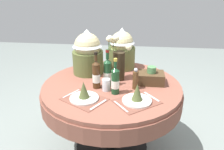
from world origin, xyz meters
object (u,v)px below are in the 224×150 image
at_px(dining_table, 112,96).
at_px(flower_vase, 118,60).
at_px(place_setting_left, 84,94).
at_px(wine_bottle_left, 96,74).
at_px(place_setting_right, 137,97).
at_px(wine_bottle_right, 115,80).
at_px(gift_tub_back_centre, 122,47).
at_px(pepper_mill, 135,79).
at_px(tumbler_near_left, 106,85).
at_px(wine_bottle_centre, 108,72).
at_px(gift_tub_back_left, 88,50).
at_px(woven_basket_side_right, 151,77).

height_order(dining_table, flower_vase, flower_vase).
distance_m(dining_table, place_setting_left, 0.41).
relative_size(flower_vase, wine_bottle_left, 1.31).
relative_size(place_setting_right, wine_bottle_right, 1.33).
bearing_deg(place_setting_left, gift_tub_back_centre, 71.64).
bearing_deg(place_setting_right, wine_bottle_right, 145.12).
distance_m(place_setting_right, pepper_mill, 0.25).
bearing_deg(wine_bottle_right, tumbler_near_left, 151.74).
distance_m(wine_bottle_centre, gift_tub_back_left, 0.40).
xyz_separation_m(dining_table, place_setting_right, (0.24, -0.31, 0.18)).
height_order(place_setting_left, gift_tub_back_centre, gift_tub_back_centre).
distance_m(dining_table, wine_bottle_left, 0.31).
bearing_deg(wine_bottle_centre, wine_bottle_left, -150.22).
distance_m(wine_bottle_centre, wine_bottle_right, 0.17).
distance_m(wine_bottle_left, gift_tub_back_centre, 0.58).
distance_m(wine_bottle_left, wine_bottle_centre, 0.11).
bearing_deg(wine_bottle_left, gift_tub_back_centre, 70.39).
bearing_deg(tumbler_near_left, wine_bottle_centre, 90.39).
bearing_deg(wine_bottle_centre, gift_tub_back_centre, 78.73).
relative_size(gift_tub_back_centre, woven_basket_side_right, 1.85).
xyz_separation_m(wine_bottle_centre, gift_tub_back_left, (-0.24, 0.29, 0.11)).
bearing_deg(gift_tub_back_left, dining_table, -43.04).
bearing_deg(woven_basket_side_right, pepper_mill, -136.59).
height_order(tumbler_near_left, gift_tub_back_left, gift_tub_back_left).
xyz_separation_m(wine_bottle_centre, wine_bottle_right, (0.09, -0.15, -0.01)).
bearing_deg(wine_bottle_right, wine_bottle_centre, 120.24).
bearing_deg(flower_vase, wine_bottle_right, -89.40).
bearing_deg(gift_tub_back_left, tumbler_near_left, -58.19).
bearing_deg(place_setting_right, gift_tub_back_left, 132.22).
relative_size(dining_table, wine_bottle_centre, 3.82).
bearing_deg(wine_bottle_left, pepper_mill, 2.58).
height_order(place_setting_left, tumbler_near_left, place_setting_left).
relative_size(gift_tub_back_left, woven_basket_side_right, 1.92).
distance_m(wine_bottle_right, woven_basket_side_right, 0.41).
bearing_deg(flower_vase, wine_bottle_centre, -117.90).
bearing_deg(wine_bottle_right, dining_table, 106.07).
bearing_deg(dining_table, place_setting_right, -52.33).
bearing_deg(woven_basket_side_right, wine_bottle_centre, -165.97).
xyz_separation_m(flower_vase, wine_bottle_left, (-0.18, -0.21, -0.07)).
bearing_deg(gift_tub_back_centre, wine_bottle_left, -109.61).
xyz_separation_m(flower_vase, wine_bottle_right, (0.00, -0.30, -0.08)).
bearing_deg(tumbler_near_left, dining_table, 76.15).
bearing_deg(wine_bottle_centre, gift_tub_back_left, 129.81).
distance_m(wine_bottle_centre, pepper_mill, 0.26).
distance_m(place_setting_left, wine_bottle_centre, 0.34).
relative_size(place_setting_left, flower_vase, 0.96).
bearing_deg(flower_vase, gift_tub_back_centre, 87.78).
xyz_separation_m(place_setting_left, gift_tub_back_left, (-0.09, 0.58, 0.20)).
bearing_deg(pepper_mill, place_setting_left, -149.15).
xyz_separation_m(place_setting_right, wine_bottle_right, (-0.19, 0.13, 0.08)).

